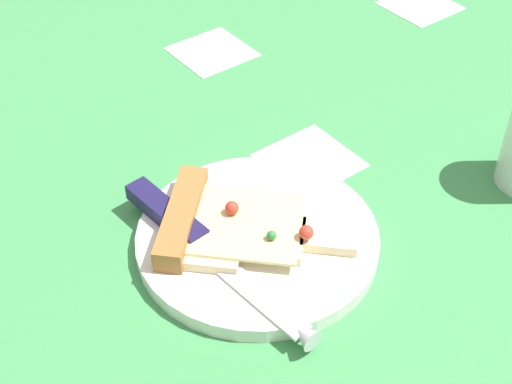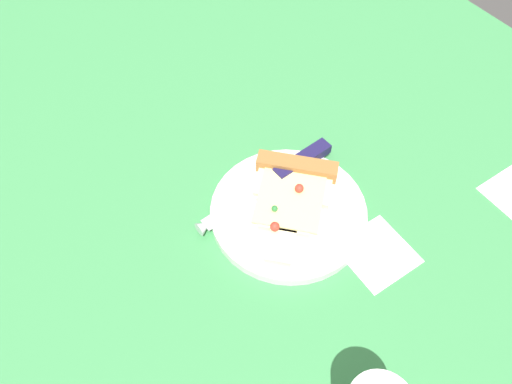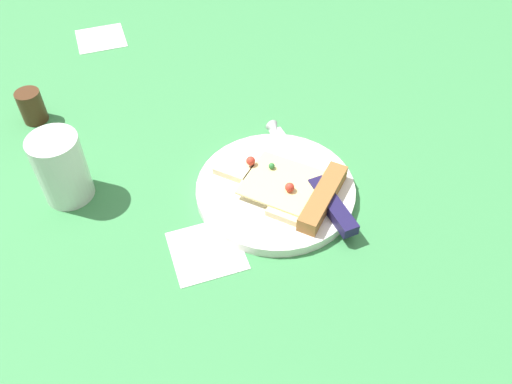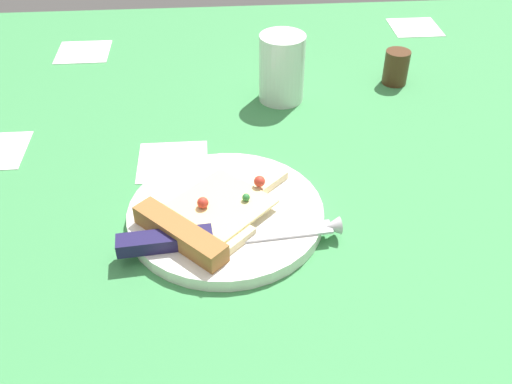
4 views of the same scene
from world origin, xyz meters
The scene contains 6 objects.
ground_plane centered at (0.01, -0.05, -1.50)cm, with size 145.30×145.30×3.00cm.
plate centered at (9.95, -6.38, 0.76)cm, with size 22.32×22.32×1.52cm, color white.
pizza_slice centered at (11.78, -4.57, 2.31)cm, with size 17.88×17.76×2.61cm.
knife centered at (11.93, -1.17, 2.12)cm, with size 24.09×4.20×2.45cm.
drinking_glass centered at (0.50, -33.82, 5.07)cm, with size 6.78×6.78×10.15cm, color silver.
pepper_shaker centered at (-18.11, -37.48, 2.68)cm, with size 3.88×3.88×5.37cm, color #4C2D19.
Camera 4 is at (10.41, 43.65, 43.73)cm, focal length 40.40 mm.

